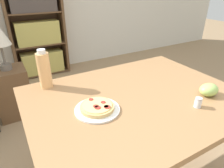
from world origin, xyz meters
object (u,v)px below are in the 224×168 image
Objects in this scene: side_table at (13,92)px; pizza_on_plate at (97,108)px; drink_bottle at (44,70)px; bookshelf at (37,31)px; grape_bunch at (209,90)px; salt_shaker at (198,103)px.

pizza_on_plate is at bearing -75.32° from side_table.
bookshelf reaches higher than drink_bottle.
grape_bunch is 1.93m from side_table.
side_table is at bearing 117.44° from salt_shaker.
bookshelf is (-0.47, 2.58, -0.10)m from grape_bunch.
salt_shaker is at bearing -160.62° from grape_bunch.
bookshelf reaches higher than grape_bunch.
drink_bottle reaches higher than salt_shaker.
grape_bunch reaches higher than salt_shaker.
bookshelf reaches higher than salt_shaker.
drink_bottle is 4.43× the size of salt_shaker.
pizza_on_plate is 0.43× the size of side_table.
drink_bottle is at bearing -99.36° from bookshelf.
grape_bunch is at bearing 19.38° from salt_shaker.
pizza_on_plate is 2.40m from bookshelf.
bookshelf is (-0.31, 2.63, -0.09)m from salt_shaker.
bookshelf is at bearing 96.80° from salt_shaker.
pizza_on_plate is 0.66m from grape_bunch.
drink_bottle is (-0.80, 0.58, 0.08)m from grape_bunch.
grape_bunch is 0.17m from salt_shaker.
salt_shaker is at bearing -26.27° from pizza_on_plate.
pizza_on_plate reaches higher than side_table.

